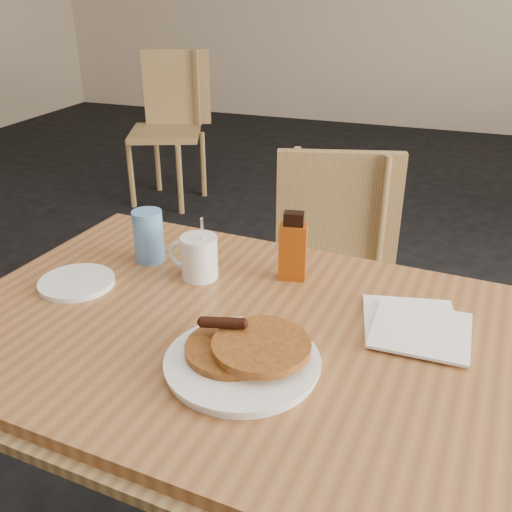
{
  "coord_description": "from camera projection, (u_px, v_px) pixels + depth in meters",
  "views": [
    {
      "loc": [
        0.36,
        -0.94,
        1.36
      ],
      "look_at": [
        0.02,
        0.03,
        0.85
      ],
      "focal_mm": 40.0,
      "sensor_mm": 36.0,
      "label": 1
    }
  ],
  "objects": [
    {
      "name": "main_table",
      "position": [
        243.0,
        344.0,
        1.12
      ],
      "size": [
        1.26,
        0.9,
        0.75
      ],
      "rotation": [
        0.0,
        0.0,
        -0.07
      ],
      "color": "#9D6538",
      "rests_on": "floor"
    },
    {
      "name": "chair_main_far",
      "position": [
        329.0,
        267.0,
        1.82
      ],
      "size": [
        0.49,
        0.49,
        0.88
      ],
      "rotation": [
        0.0,
        0.0,
        0.26
      ],
      "color": "#A8894F",
      "rests_on": "floor"
    },
    {
      "name": "chair_wall_extra",
      "position": [
        171.0,
        113.0,
        3.69
      ],
      "size": [
        0.56,
        0.57,
        0.96
      ],
      "rotation": [
        0.0,
        0.0,
        0.38
      ],
      "color": "#A8894F",
      "rests_on": "floor"
    },
    {
      "name": "pancake_plate",
      "position": [
        244.0,
        357.0,
        0.98
      ],
      "size": [
        0.27,
        0.27,
        0.07
      ],
      "rotation": [
        0.0,
        0.0,
        -0.16
      ],
      "color": "white",
      "rests_on": "main_table"
    },
    {
      "name": "coffee_mug",
      "position": [
        198.0,
        256.0,
        1.27
      ],
      "size": [
        0.12,
        0.08,
        0.15
      ],
      "rotation": [
        0.0,
        0.0,
        -0.17
      ],
      "color": "white",
      "rests_on": "main_table"
    },
    {
      "name": "syrup_bottle",
      "position": [
        293.0,
        248.0,
        1.25
      ],
      "size": [
        0.07,
        0.05,
        0.16
      ],
      "rotation": [
        0.0,
        0.0,
        0.18
      ],
      "color": "maroon",
      "rests_on": "main_table"
    },
    {
      "name": "napkin_stack",
      "position": [
        416.0,
        326.0,
        1.09
      ],
      "size": [
        0.22,
        0.23,
        0.01
      ],
      "rotation": [
        0.0,
        0.0,
        0.2
      ],
      "color": "white",
      "rests_on": "main_table"
    },
    {
      "name": "blue_tumbler",
      "position": [
        149.0,
        236.0,
        1.34
      ],
      "size": [
        0.08,
        0.08,
        0.12
      ],
      "primitive_type": "cylinder",
      "rotation": [
        0.0,
        0.0,
        -0.21
      ],
      "color": "#5D93DA",
      "rests_on": "main_table"
    },
    {
      "name": "side_saucer",
      "position": [
        77.0,
        282.0,
        1.25
      ],
      "size": [
        0.17,
        0.17,
        0.01
      ],
      "primitive_type": "cylinder",
      "rotation": [
        0.0,
        0.0,
        0.05
      ],
      "color": "white",
      "rests_on": "main_table"
    }
  ]
}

